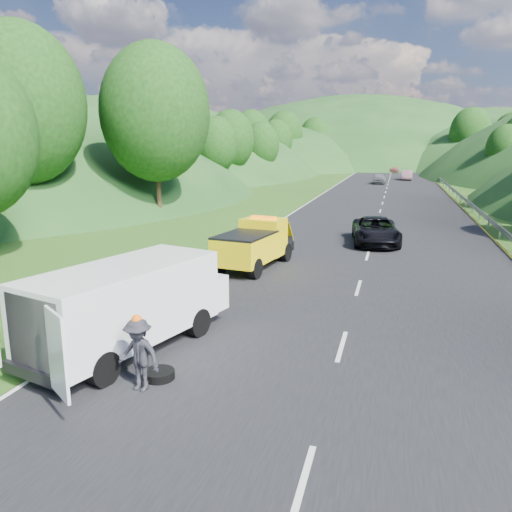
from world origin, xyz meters
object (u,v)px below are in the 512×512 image
(passing_suv, at_px, (375,244))
(white_van, at_px, (129,302))
(woman, at_px, (141,307))
(tow_truck, at_px, (255,244))
(worker, at_px, (141,390))
(child, at_px, (184,311))
(spare_tire, at_px, (160,379))
(suitcase, at_px, (126,296))

(passing_suv, bearing_deg, white_van, -115.58)
(white_van, xyz_separation_m, woman, (-1.53, 3.35, -1.35))
(tow_truck, height_order, passing_suv, tow_truck)
(worker, bearing_deg, passing_suv, 87.33)
(white_van, xyz_separation_m, child, (0.04, 3.39, -1.35))
(white_van, bearing_deg, worker, -41.03)
(woman, height_order, worker, worker)
(spare_tire, bearing_deg, worker, -105.40)
(tow_truck, distance_m, woman, 7.01)
(child, bearing_deg, passing_suv, 74.68)
(tow_truck, xyz_separation_m, suitcase, (-2.94, -6.33, -0.83))
(white_van, height_order, woman, white_van)
(worker, xyz_separation_m, passing_suv, (4.37, 19.09, 0.00))
(white_van, height_order, worker, white_van)
(tow_truck, bearing_deg, suitcase, -106.32)
(white_van, xyz_separation_m, spare_tire, (1.53, -1.42, -1.35))
(tow_truck, xyz_separation_m, child, (-0.66, -6.52, -1.10))
(white_van, bearing_deg, spare_tire, -27.59)
(child, distance_m, spare_tire, 5.03)
(white_van, distance_m, passing_suv, 18.05)
(woman, distance_m, spare_tire, 5.66)
(spare_tire, relative_size, passing_suv, 0.14)
(tow_truck, relative_size, suitcase, 10.19)
(white_van, bearing_deg, woman, 129.78)
(white_van, relative_size, woman, 4.79)
(spare_tire, xyz_separation_m, passing_suv, (4.20, 18.48, 0.00))
(woman, relative_size, spare_tire, 2.06)
(woman, distance_m, passing_suv, 15.51)
(woman, height_order, spare_tire, woman)
(tow_truck, relative_size, child, 5.06)
(white_van, height_order, child, white_van)
(tow_truck, relative_size, woman, 3.59)
(passing_suv, bearing_deg, tow_truck, -132.15)
(suitcase, height_order, passing_suv, passing_suv)
(child, height_order, passing_suv, passing_suv)
(white_van, relative_size, worker, 4.26)
(worker, bearing_deg, white_van, 133.93)
(suitcase, distance_m, spare_tire, 6.26)
(tow_truck, height_order, suitcase, tow_truck)
(woman, xyz_separation_m, worker, (2.88, -5.38, 0.00))
(tow_truck, xyz_separation_m, spare_tire, (0.83, -11.32, -1.10))
(worker, bearing_deg, tow_truck, 103.39)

